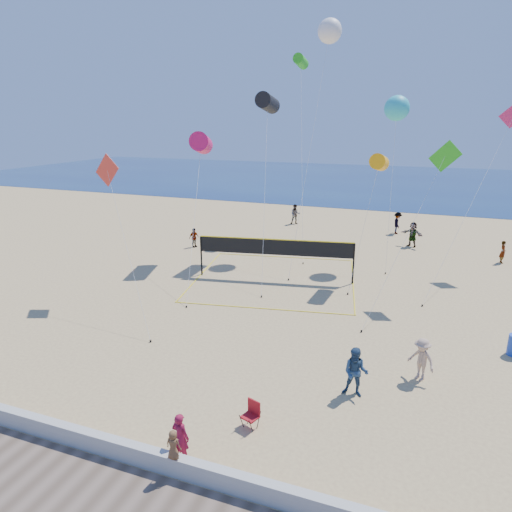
% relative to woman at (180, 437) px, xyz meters
% --- Properties ---
extents(ground, '(120.00, 120.00, 0.00)m').
position_rel_woman_xyz_m(ground, '(0.23, 2.45, -0.75)').
color(ground, tan).
rests_on(ground, ground).
extents(ocean, '(140.00, 50.00, 0.03)m').
position_rel_woman_xyz_m(ocean, '(0.23, 64.45, -0.74)').
color(ocean, navy).
rests_on(ocean, ground).
extents(seawall, '(32.00, 0.30, 0.60)m').
position_rel_woman_xyz_m(seawall, '(0.23, -0.55, -0.45)').
color(seawall, beige).
rests_on(seawall, ground).
extents(woman, '(0.59, 0.43, 1.51)m').
position_rel_woman_xyz_m(woman, '(0.00, 0.00, 0.00)').
color(woman, maroon).
rests_on(woman, ground).
extents(toddler, '(0.43, 0.29, 0.85)m').
position_rel_woman_xyz_m(toddler, '(0.15, -0.62, 0.27)').
color(toddler, brown).
rests_on(toddler, seawall).
extents(bystander_a, '(0.89, 0.70, 1.80)m').
position_rel_woman_xyz_m(bystander_a, '(4.10, 4.92, 0.15)').
color(bystander_a, navy).
rests_on(bystander_a, ground).
extents(bystander_b, '(1.23, 1.10, 1.65)m').
position_rel_woman_xyz_m(bystander_b, '(6.21, 6.81, 0.07)').
color(bystander_b, tan).
rests_on(bystander_b, ground).
extents(far_person_0, '(0.68, 0.93, 1.46)m').
position_rel_woman_xyz_m(far_person_0, '(-10.28, 20.14, -0.02)').
color(far_person_0, gray).
rests_on(far_person_0, ground).
extents(far_person_1, '(1.81, 1.29, 1.89)m').
position_rel_woman_xyz_m(far_person_1, '(5.11, 26.09, 0.19)').
color(far_person_1, gray).
rests_on(far_person_1, ground).
extents(far_person_2, '(0.43, 0.59, 1.52)m').
position_rel_woman_xyz_m(far_person_2, '(10.96, 23.89, 0.01)').
color(far_person_2, gray).
rests_on(far_person_2, ground).
extents(far_person_3, '(1.05, 0.92, 1.82)m').
position_rel_woman_xyz_m(far_person_3, '(-5.29, 30.40, 0.16)').
color(far_person_3, gray).
rests_on(far_person_3, ground).
extents(far_person_4, '(0.88, 1.29, 1.83)m').
position_rel_woman_xyz_m(far_person_4, '(3.75, 29.86, 0.16)').
color(far_person_4, gray).
rests_on(far_person_4, ground).
extents(camp_chair, '(0.60, 0.70, 0.99)m').
position_rel_woman_xyz_m(camp_chair, '(1.35, 2.07, -0.26)').
color(camp_chair, maroon).
rests_on(camp_chair, ground).
extents(volleyball_net, '(10.88, 10.76, 2.51)m').
position_rel_woman_xyz_m(volleyball_net, '(-2.31, 15.46, 0.97)').
color(volleyball_net, black).
rests_on(volleyball_net, ground).
extents(kite_0, '(4.06, 9.63, 8.58)m').
position_rel_woman_xyz_m(kite_0, '(-8.15, 17.72, 7.03)').
color(kite_0, '#D01558').
rests_on(kite_0, ground).
extents(kite_1, '(3.12, 9.29, 10.99)m').
position_rel_woman_xyz_m(kite_1, '(-4.55, 20.34, 9.54)').
color(kite_1, black).
rests_on(kite_1, ground).
extents(kite_2, '(1.38, 3.90, 7.54)m').
position_rel_woman_xyz_m(kite_2, '(3.14, 17.24, 6.21)').
color(kite_2, '#FFA50B').
rests_on(kite_2, ground).
extents(kite_3, '(5.68, 4.40, 7.66)m').
position_rel_woman_xyz_m(kite_3, '(-9.35, 9.78, 5.72)').
color(kite_3, red).
rests_on(kite_3, ground).
extents(kite_4, '(3.66, 6.29, 8.31)m').
position_rel_woman_xyz_m(kite_4, '(6.31, 15.65, 6.33)').
color(kite_4, green).
rests_on(kite_4, ground).
extents(kite_5, '(5.01, 8.94, 10.46)m').
position_rel_woman_xyz_m(kite_5, '(10.01, 22.35, 8.26)').
color(kite_5, '#CF245F').
rests_on(kite_5, ground).
extents(kite_6, '(1.98, 9.59, 15.79)m').
position_rel_woman_xyz_m(kite_6, '(-1.45, 24.08, 14.22)').
color(kite_6, white).
rests_on(kite_6, ground).
extents(kite_7, '(1.73, 4.10, 10.73)m').
position_rel_woman_xyz_m(kite_7, '(3.49, 21.96, 9.18)').
color(kite_7, '#2AB8C9').
rests_on(kite_7, ground).
extents(kite_8, '(3.30, 9.46, 14.08)m').
position_rel_woman_xyz_m(kite_8, '(-4.31, 27.38, 12.77)').
color(kite_8, green).
rests_on(kite_8, ground).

